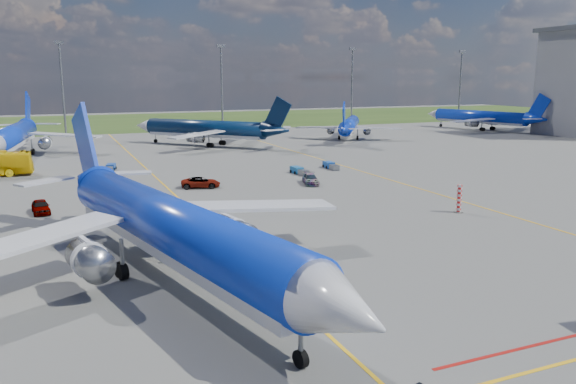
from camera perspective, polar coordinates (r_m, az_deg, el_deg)
name	(u,v)px	position (r m, az deg, el deg)	size (l,w,h in m)	color
ground	(253,267)	(43.14, -3.54, -7.57)	(400.00, 400.00, 0.00)	#585856
grass_strip	(96,123)	(189.50, -18.93, 6.68)	(400.00, 80.00, 0.01)	#2D4719
taxiway_lines	(178,196)	(69.03, -11.09, -0.45)	(60.25, 160.00, 0.02)	yellow
floodlight_masts	(146,84)	(150.33, -14.21, 10.63)	(202.20, 0.50, 22.70)	slate
warning_post	(459,199)	(62.24, 16.99, -0.65)	(0.50, 0.50, 3.00)	red
bg_jet_nnw	(15,157)	(112.85, -25.99, 3.21)	(31.91, 41.88, 10.97)	#0D31C3
bg_jet_n	(206,146)	(119.79, -8.35, 4.68)	(29.76, 39.06, 10.23)	#071E40
bg_jet_ne	(349,138)	(133.50, 6.23, 5.43)	(26.01, 34.14, 8.94)	#0D31C3
bg_jet_ene	(479,130)	(163.16, 18.84, 5.99)	(29.17, 38.29, 10.03)	#0D31C3
main_airliner	(174,282)	(40.75, -11.46, -8.95)	(33.53, 44.01, 11.53)	#0D31C3
service_car_a	(41,207)	(64.84, -23.83, -1.36)	(1.70, 4.23, 1.44)	#999999
service_car_b	(201,182)	(73.90, -8.85, 0.96)	(2.32, 5.04, 1.40)	#999999
service_car_c	(311,179)	(75.62, 2.30, 1.32)	(1.89, 4.65, 1.35)	#999999
baggage_tug_w	(299,171)	(83.56, 1.13, 2.15)	(1.36, 4.39, 0.98)	#195D9B
baggage_tug_c	(110,168)	(90.71, -17.62, 2.35)	(2.14, 4.39, 0.95)	#1A45A0
baggage_tug_e	(331,166)	(88.72, 4.35, 2.68)	(1.55, 4.45, 0.98)	#1C50AB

